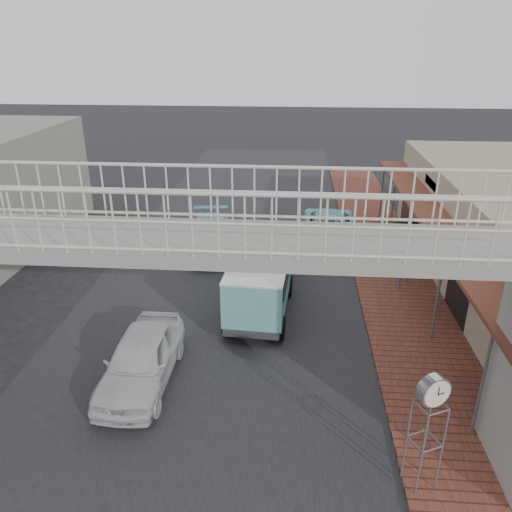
% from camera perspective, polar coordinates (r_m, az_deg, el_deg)
% --- Properties ---
extents(ground, '(120.00, 120.00, 0.00)m').
position_cam_1_polar(ground, '(15.40, -5.82, -10.57)').
color(ground, black).
rests_on(ground, ground).
extents(road_strip, '(10.00, 60.00, 0.01)m').
position_cam_1_polar(road_strip, '(15.40, -5.83, -10.55)').
color(road_strip, black).
rests_on(road_strip, ground).
extents(sidewalk, '(3.00, 40.00, 0.10)m').
position_cam_1_polar(sidewalk, '(18.16, 16.65, -5.66)').
color(sidewalk, brown).
rests_on(sidewalk, ground).
extents(footbridge, '(16.40, 2.40, 6.34)m').
position_cam_1_polar(footbridge, '(10.42, -10.35, -8.27)').
color(footbridge, gray).
rests_on(footbridge, ground).
extents(white_hatchback, '(1.73, 4.18, 1.42)m').
position_cam_1_polar(white_hatchback, '(14.03, -12.99, -11.40)').
color(white_hatchback, silver).
rests_on(white_hatchback, ground).
extents(dark_sedan, '(1.93, 4.19, 1.33)m').
position_cam_1_polar(dark_sedan, '(19.65, 1.48, -0.33)').
color(dark_sedan, black).
rests_on(dark_sedan, ground).
extents(angkot_curb, '(2.56, 5.23, 1.43)m').
position_cam_1_polar(angkot_curb, '(23.43, 8.36, 3.57)').
color(angkot_curb, '#7DD0D9').
rests_on(angkot_curb, ground).
extents(angkot_far, '(2.59, 5.00, 1.39)m').
position_cam_1_polar(angkot_far, '(22.02, -5.24, 2.36)').
color(angkot_far, '#7EC2DA').
rests_on(angkot_far, ground).
extents(angkot_van, '(2.17, 4.30, 2.06)m').
position_cam_1_polar(angkot_van, '(16.48, 0.45, -2.77)').
color(angkot_van, black).
rests_on(angkot_van, ground).
extents(motorcycle_near, '(1.55, 0.62, 0.80)m').
position_cam_1_polar(motorcycle_near, '(22.07, 16.27, 0.97)').
color(motorcycle_near, black).
rests_on(motorcycle_near, sidewalk).
extents(motorcycle_far, '(1.64, 1.16, 0.97)m').
position_cam_1_polar(motorcycle_far, '(21.90, 11.47, 1.54)').
color(motorcycle_far, black).
rests_on(motorcycle_far, sidewalk).
extents(street_clock, '(0.69, 0.68, 2.69)m').
position_cam_1_polar(street_clock, '(10.47, 19.53, -14.84)').
color(street_clock, '#59595B').
rests_on(street_clock, sidewalk).
extents(arrow_sign, '(1.65, 1.10, 2.74)m').
position_cam_1_polar(arrow_sign, '(18.76, 18.59, 2.65)').
color(arrow_sign, '#59595B').
rests_on(arrow_sign, sidewalk).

